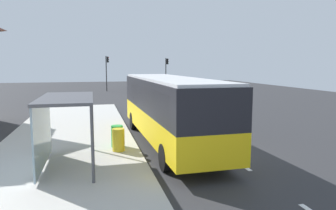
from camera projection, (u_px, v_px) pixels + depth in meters
name	position (u px, v px, depth m)	size (l,w,h in m)	color
ground_plane	(156.00, 110.00, 26.67)	(56.00, 92.00, 0.04)	#2D2D30
sidewalk_platform	(66.00, 150.00, 13.60)	(6.20, 30.00, 0.18)	beige
lane_stripe_seg_1	(237.00, 162.00, 12.28)	(0.16, 2.20, 0.01)	silver
lane_stripe_seg_2	(196.00, 134.00, 17.09)	(0.16, 2.20, 0.01)	silver
lane_stripe_seg_3	(173.00, 119.00, 21.91)	(0.16, 2.20, 0.01)	silver
lane_stripe_seg_4	(158.00, 109.00, 26.73)	(0.16, 2.20, 0.01)	silver
lane_stripe_seg_5	(148.00, 102.00, 31.55)	(0.16, 2.20, 0.01)	silver
lane_stripe_seg_6	(141.00, 97.00, 36.37)	(0.16, 2.20, 0.01)	silver
lane_stripe_seg_7	(135.00, 94.00, 41.18)	(0.16, 2.20, 0.01)	silver
bus	(168.00, 106.00, 14.83)	(2.76, 11.06, 3.21)	yellow
white_van	(164.00, 88.00, 33.05)	(2.15, 5.25, 2.30)	silver
sedan_near	(143.00, 85.00, 47.28)	(1.97, 4.46, 1.52)	#A51919
sedan_far	(137.00, 82.00, 53.35)	(1.93, 4.44, 1.52)	navy
recycling_bin_yellow	(118.00, 140.00, 13.14)	(0.52, 0.52, 0.95)	yellow
recycling_bin_green	(117.00, 136.00, 13.81)	(0.52, 0.52, 0.95)	green
traffic_light_near_side	(167.00, 69.00, 45.86)	(0.49, 0.28, 4.78)	#2D2D2D
traffic_light_far_side	(107.00, 68.00, 44.59)	(0.49, 0.28, 5.04)	#2D2D2D
bus_shelter	(58.00, 114.00, 10.94)	(1.80, 4.00, 2.50)	#4C4C51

